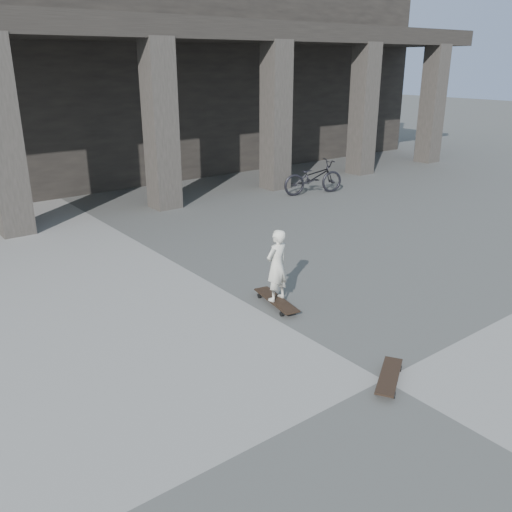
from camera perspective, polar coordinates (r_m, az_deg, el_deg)
ground at (r=6.59m, az=13.25°, el=-12.59°), size 90.00×90.00×0.00m
colonnade at (r=17.72m, az=-24.02°, el=16.85°), size 28.00×8.82×6.00m
longboard at (r=8.16m, az=2.14°, el=-4.71°), size 0.42×1.04×0.10m
skateboard_spare at (r=6.51m, az=13.83°, el=-12.24°), size 0.82×0.61×0.10m
child at (r=7.94m, az=2.20°, el=-1.00°), size 0.43×0.32×1.09m
bicycle at (r=15.05m, az=6.04°, el=8.24°), size 1.86×1.04×0.92m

